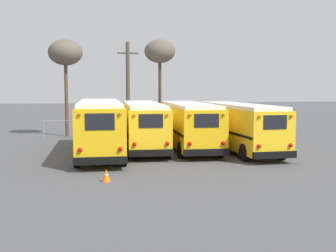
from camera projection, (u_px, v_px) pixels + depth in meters
The scene contains 10 objects.
ground_plane at pixel (167, 150), 26.88m from camera, with size 160.00×160.00×0.00m, color #4C4C4F.
school_bus_0 at pixel (100, 125), 24.91m from camera, with size 2.85×10.93×3.16m.
school_bus_1 at pixel (143, 124), 27.42m from camera, with size 2.93×10.93×2.96m.
school_bus_2 at pixel (189, 124), 27.11m from camera, with size 2.89×9.96×2.96m.
school_bus_3 at pixel (238, 125), 26.36m from camera, with size 2.69×10.26×2.94m.
utility_pole at pixel (128, 87), 35.90m from camera, with size 1.80×0.34×7.78m.
bare_tree_0 at pixel (65, 54), 33.63m from camera, with size 2.74×2.74×7.78m.
bare_tree_1 at pixel (160, 53), 35.31m from camera, with size 2.60×2.60×7.96m.
fence_line at pixel (150, 125), 33.90m from camera, with size 16.62×0.06×1.42m.
traffic_cone at pixel (106, 175), 17.75m from camera, with size 0.36×0.36×0.55m.
Camera 1 is at (-5.03, -26.14, 3.99)m, focal length 45.00 mm.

